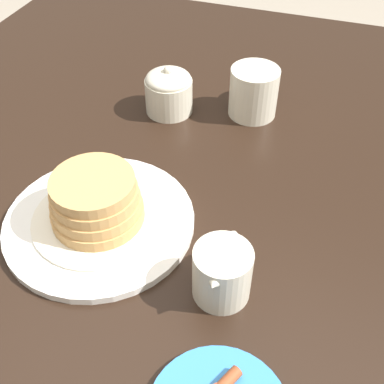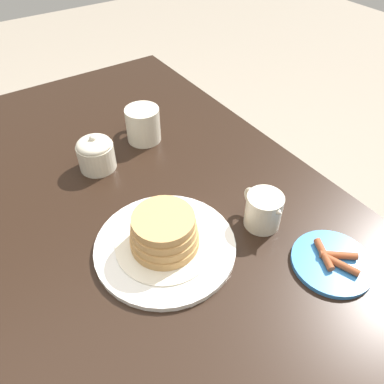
# 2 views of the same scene
# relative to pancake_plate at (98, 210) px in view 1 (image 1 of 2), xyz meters

# --- Properties ---
(dining_table) EXTENTS (1.57, 0.98, 0.77)m
(dining_table) POSITION_rel_pancake_plate_xyz_m (0.04, 0.06, -0.14)
(dining_table) COLOR black
(dining_table) RESTS_ON ground_plane
(pancake_plate) EXTENTS (0.28, 0.28, 0.09)m
(pancake_plate) POSITION_rel_pancake_plate_xyz_m (0.00, 0.00, 0.00)
(pancake_plate) COLOR white
(pancake_plate) RESTS_ON dining_table
(coffee_mug) EXTENTS (0.12, 0.09, 0.09)m
(coffee_mug) POSITION_rel_pancake_plate_xyz_m (0.36, -0.14, 0.02)
(coffee_mug) COLOR beige
(coffee_mug) RESTS_ON dining_table
(creamer_pitcher) EXTENTS (0.11, 0.07, 0.09)m
(creamer_pitcher) POSITION_rel_pancake_plate_xyz_m (-0.06, -0.20, 0.01)
(creamer_pitcher) COLOR beige
(creamer_pitcher) RESTS_ON dining_table
(sugar_bowl) EXTENTS (0.09, 0.09, 0.09)m
(sugar_bowl) POSITION_rel_pancake_plate_xyz_m (0.31, 0.01, 0.01)
(sugar_bowl) COLOR beige
(sugar_bowl) RESTS_ON dining_table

